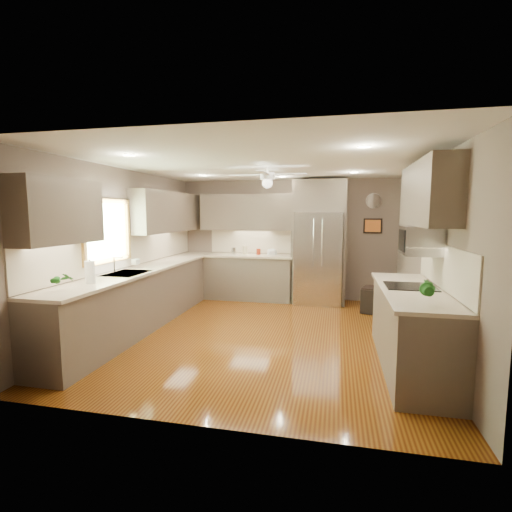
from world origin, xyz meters
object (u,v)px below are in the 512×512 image
at_px(canister_b, 234,251).
at_px(soap_bottle, 137,262).
at_px(paper_towel, 90,272).
at_px(canister_d, 258,252).
at_px(refrigerator, 319,244).
at_px(microwave, 420,241).
at_px(bowl, 272,254).
at_px(stool, 373,300).
at_px(potted_plant_left, 63,279).
at_px(canister_c, 245,250).
at_px(potted_plant_right, 428,289).

xyz_separation_m(canister_b, soap_bottle, (-1.01, -2.15, 0.02)).
bearing_deg(paper_towel, canister_b, 76.18).
relative_size(canister_d, refrigerator, 0.05).
xyz_separation_m(refrigerator, microwave, (1.33, -2.71, 0.29)).
bearing_deg(paper_towel, microwave, 10.90).
relative_size(refrigerator, microwave, 4.45).
distance_m(soap_bottle, bowl, 2.86).
bearing_deg(canister_d, stool, -15.81).
bearing_deg(canister_d, potted_plant_left, -109.22).
bearing_deg(stool, bowl, 161.80).
bearing_deg(bowl, microwave, -50.66).
distance_m(canister_c, microwave, 4.02).
distance_m(canister_c, potted_plant_left, 4.16).
bearing_deg(paper_towel, bowl, 64.82).
bearing_deg(potted_plant_left, microwave, 17.17).
bearing_deg(bowl, canister_c, -179.72).
bearing_deg(soap_bottle, microwave, -8.12).
relative_size(refrigerator, paper_towel, 8.18).
bearing_deg(canister_c, refrigerator, -2.95).
relative_size(bowl, refrigerator, 0.09).
xyz_separation_m(potted_plant_right, refrigerator, (-1.21, 3.73, 0.10)).
height_order(canister_b, soap_bottle, soap_bottle).
height_order(canister_b, potted_plant_right, potted_plant_right).
bearing_deg(soap_bottle, bowl, 50.53).
bearing_deg(potted_plant_right, paper_towel, 176.18).
xyz_separation_m(potted_plant_right, paper_towel, (-3.84, 0.26, -0.01)).
bearing_deg(soap_bottle, stool, 22.17).
bearing_deg(stool, microwave, -82.07).
distance_m(potted_plant_right, microwave, 1.10).
bearing_deg(stool, canister_c, 165.75).
height_order(canister_c, paper_towel, paper_towel).
relative_size(bowl, paper_towel, 0.70).
relative_size(canister_b, canister_c, 0.86).
relative_size(canister_b, potted_plant_right, 0.49).
bearing_deg(bowl, potted_plant_left, -112.67).
bearing_deg(potted_plant_right, stool, 93.31).
relative_size(soap_bottle, bowl, 0.90).
xyz_separation_m(refrigerator, paper_towel, (-2.63, -3.47, -0.11)).
bearing_deg(refrigerator, canister_c, 177.05).
bearing_deg(canister_c, potted_plant_right, -54.18).
bearing_deg(bowl, canister_b, -176.24).
bearing_deg(potted_plant_left, paper_towel, 89.05).
xyz_separation_m(potted_plant_right, stool, (-0.18, 3.15, -0.85)).
bearing_deg(paper_towel, canister_d, 68.59).
xyz_separation_m(potted_plant_right, bowl, (-2.17, 3.81, -0.13)).
bearing_deg(microwave, refrigerator, 116.09).
relative_size(canister_d, soap_bottle, 0.70).
xyz_separation_m(potted_plant_left, refrigerator, (2.64, 3.93, 0.11)).
relative_size(canister_c, refrigerator, 0.07).
xyz_separation_m(bowl, refrigerator, (0.96, -0.08, 0.22)).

